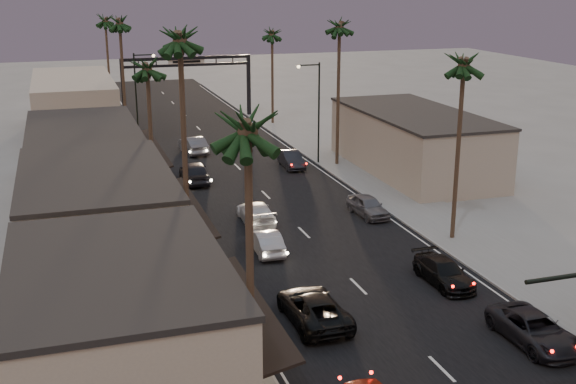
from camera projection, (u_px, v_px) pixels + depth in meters
ground at (255, 185)px, 58.01m from camera, size 200.00×200.00×0.00m
road at (240, 170)px, 62.57m from camera, size 14.00×120.00×0.02m
sidewalk_left at (121, 159)px, 66.17m from camera, size 5.00×92.00×0.12m
sidewalk_right at (316, 145)px, 71.73m from camera, size 5.00×92.00×0.12m
storefront_near at (121, 334)px, 27.86m from camera, size 8.00×12.00×5.50m
storefront_mid at (98, 222)px, 40.64m from camera, size 8.00×14.00×5.50m
storefront_far at (85, 161)px, 55.32m from camera, size 8.00×16.00×5.00m
storefront_dist at (74, 106)px, 76.18m from camera, size 8.00×20.00×6.00m
building_right at (414, 143)px, 61.40m from camera, size 8.00×18.00×5.00m
arch at (187, 72)px, 83.83m from camera, size 15.20×0.40×7.27m
streetlight_right at (316, 105)px, 63.09m from camera, size 2.13×0.30×9.00m
streetlight_left at (139, 91)px, 70.91m from camera, size 2.13×0.30×9.00m
palm_la at (248, 119)px, 23.94m from camera, size 3.20×3.20×13.20m
palm_lb at (179, 33)px, 35.26m from camera, size 3.20×3.20×15.20m
palm_lc at (147, 62)px, 48.87m from camera, size 3.20×3.20×12.20m
palm_ld at (119, 19)px, 65.66m from camera, size 3.20×3.20×14.20m
palm_ra at (464, 57)px, 42.67m from camera, size 3.20×3.20×13.20m
palm_rb at (340, 22)px, 60.65m from camera, size 3.20×3.20×14.20m
palm_rc at (272, 30)px, 79.47m from camera, size 3.20×3.20×12.20m
palm_far at (105, 17)px, 87.03m from camera, size 3.20×3.20×13.20m
oncoming_pickup at (313, 308)px, 34.61m from camera, size 2.54×5.44×1.51m
oncoming_silver at (266, 241)px, 43.51m from camera, size 1.65×4.26×1.39m
oncoming_white at (256, 213)px, 48.79m from camera, size 2.22×5.02×1.43m
oncoming_dgrey at (194, 172)px, 58.47m from camera, size 2.16×5.11×1.72m
oncoming_grey_far at (193, 145)px, 68.24m from camera, size 2.17×5.06×1.62m
curbside_near at (534, 329)px, 32.60m from camera, size 2.36×5.04×1.39m
curbside_black at (444, 272)px, 39.02m from camera, size 1.94×4.64×1.34m
curbside_grey at (368, 206)px, 50.25m from camera, size 1.94×4.28×1.42m
curbside_far at (291, 159)px, 63.12m from camera, size 1.73×4.45×1.45m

